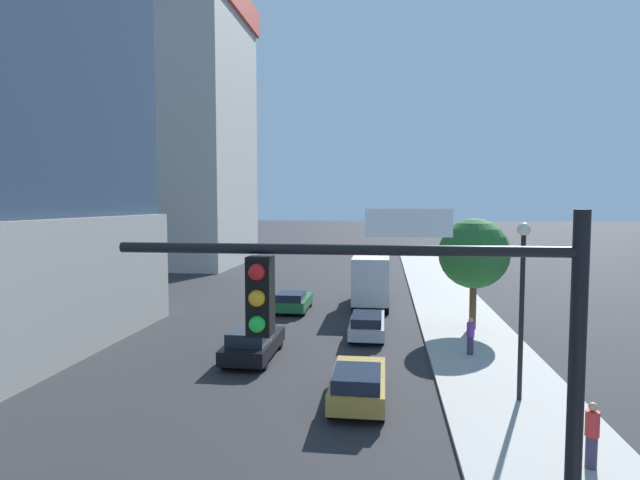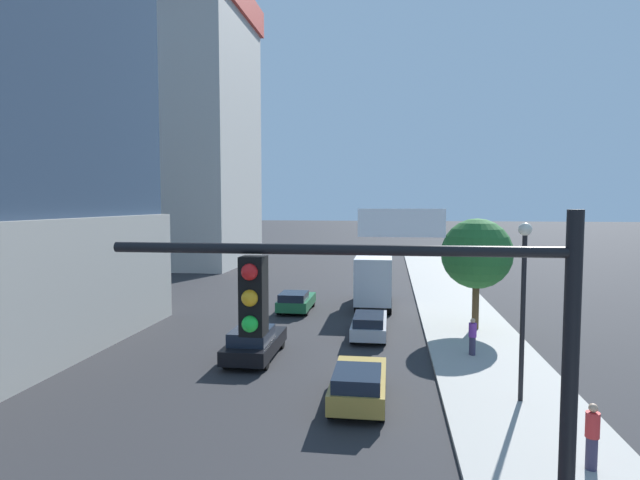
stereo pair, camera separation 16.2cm
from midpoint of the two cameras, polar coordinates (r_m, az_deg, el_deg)
sidewalk at (r=23.96m, az=18.25°, el=-12.43°), size 4.77×120.00×0.15m
construction_building at (r=60.11m, az=-14.16°, el=13.27°), size 13.57×16.50×40.38m
traffic_light_pole at (r=6.88m, az=11.89°, el=-13.67°), size 6.04×0.48×6.59m
street_lamp at (r=18.40m, az=21.98°, el=-4.74°), size 0.44×0.44×6.02m
street_tree at (r=28.17m, az=17.22°, el=-1.48°), size 3.70×3.70×5.88m
car_black at (r=23.01m, az=-7.12°, el=-11.30°), size 1.90×4.59×1.44m
car_silver at (r=26.58m, az=5.71°, el=-9.29°), size 1.74×4.74×1.30m
car_gold at (r=18.01m, az=4.60°, el=-15.65°), size 1.81×4.24×1.41m
car_green at (r=32.48m, az=-2.56°, el=-6.80°), size 1.90×4.06×1.33m
box_truck at (r=33.77m, az=6.21°, el=-4.27°), size 2.29×7.35×3.49m
pedestrian_red_shirt at (r=15.30m, az=28.35°, el=-18.66°), size 0.34×0.34×1.69m
pedestrian_purple_shirt at (r=23.83m, az=16.83°, el=-10.24°), size 0.34×0.34×1.63m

